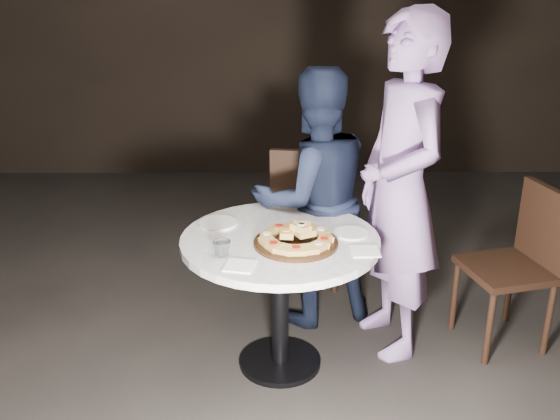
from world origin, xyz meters
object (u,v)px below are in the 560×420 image
(table, at_px, (280,262))
(diner_navy, at_px, (313,199))
(focaccia_pile, at_px, (296,236))
(diner_teal, at_px, (400,190))
(water_glass, at_px, (222,249))
(chair_right, at_px, (522,256))
(chair_far, at_px, (307,206))
(serving_board, at_px, (296,243))

(table, distance_m, diner_navy, 0.58)
(focaccia_pile, height_order, diner_navy, diner_navy)
(diner_teal, bearing_deg, table, -85.86)
(water_glass, bearing_deg, focaccia_pile, 20.12)
(water_glass, relative_size, chair_right, 0.09)
(water_glass, relative_size, diner_navy, 0.05)
(focaccia_pile, xyz_separation_m, chair_far, (0.11, 1.03, -0.24))
(serving_board, xyz_separation_m, focaccia_pile, (0.00, 0.00, 0.04))
(water_glass, distance_m, diner_navy, 0.89)
(diner_navy, bearing_deg, serving_board, 61.34)
(diner_teal, bearing_deg, focaccia_pile, -76.08)
(water_glass, height_order, chair_far, chair_far)
(table, xyz_separation_m, serving_board, (0.08, -0.09, 0.15))
(chair_right, xyz_separation_m, diner_navy, (-1.16, 0.28, 0.24))
(focaccia_pile, relative_size, water_glass, 4.49)
(water_glass, relative_size, chair_far, 0.09)
(chair_far, relative_size, chair_right, 1.07)
(focaccia_pile, xyz_separation_m, diner_teal, (0.56, 0.31, 0.13))
(water_glass, xyz_separation_m, chair_right, (1.64, 0.46, -0.27))
(chair_far, relative_size, diner_navy, 0.64)
(table, xyz_separation_m, diner_navy, (0.20, 0.53, 0.15))
(chair_far, relative_size, diner_teal, 0.53)
(serving_board, height_order, water_glass, water_glass)
(water_glass, bearing_deg, diner_teal, 25.50)
(table, relative_size, diner_teal, 0.63)
(chair_right, bearing_deg, water_glass, -88.44)
(focaccia_pile, bearing_deg, water_glass, -159.88)
(table, xyz_separation_m, chair_right, (1.36, 0.24, -0.09))
(serving_board, height_order, chair_right, chair_right)
(table, distance_m, chair_far, 0.96)
(water_glass, xyz_separation_m, diner_navy, (0.48, 0.75, -0.03))
(serving_board, height_order, diner_teal, diner_teal)
(chair_far, bearing_deg, water_glass, 74.71)
(chair_far, bearing_deg, diner_navy, 98.23)
(serving_board, xyz_separation_m, water_glass, (-0.35, -0.13, 0.03))
(chair_right, height_order, diner_navy, diner_navy)
(focaccia_pile, bearing_deg, table, 132.43)
(chair_right, distance_m, diner_navy, 1.22)
(water_glass, bearing_deg, table, 38.24)
(focaccia_pile, distance_m, diner_teal, 0.65)
(water_glass, bearing_deg, chair_far, 68.12)
(diner_navy, bearing_deg, diner_teal, 127.77)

